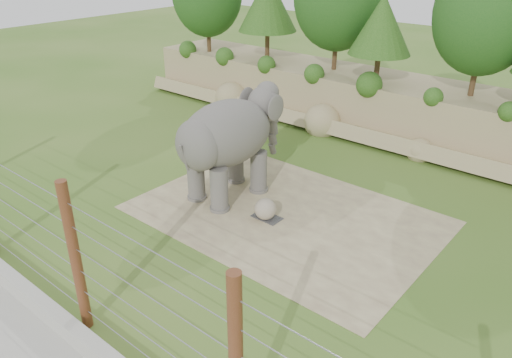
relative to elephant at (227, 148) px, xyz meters
The scene contains 8 objects.
ground 3.96m from the elephant, 54.20° to the right, with size 90.00×90.00×0.00m, color #3A691D.
back_embankment 10.41m from the elephant, 75.10° to the left, with size 30.00×5.52×8.77m.
dirt_patch 3.16m from the elephant, ahead, with size 10.00×7.00×0.02m, color #8B765A.
drain_grate 2.89m from the elephant, 10.71° to the right, with size 1.00×0.60×0.03m, color #262628.
elephant is the anchor object (origin of this frame).
stone_ball 2.68m from the elephant, 12.72° to the right, with size 0.75×0.75×0.75m, color gray.
retaining_wall 8.24m from the elephant, 75.42° to the right, with size 26.00×0.35×0.50m, color #B4B2A7.
barrier_fence 7.60m from the elephant, 74.47° to the right, with size 20.26×0.26×4.00m.
Camera 1 is at (9.32, -9.12, 8.72)m, focal length 35.00 mm.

